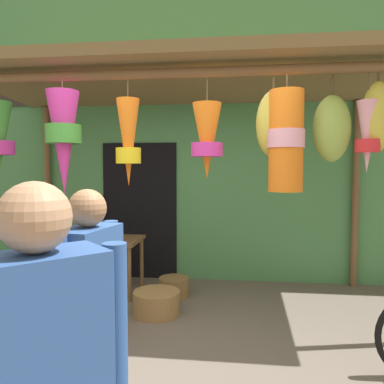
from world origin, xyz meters
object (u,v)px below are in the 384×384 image
object	(u,v)px
flower_heap_on_table	(92,233)
customer_foreground	(89,304)
wicker_basket_spare	(157,303)
folding_chair	(86,287)
wicker_basket_by_table	(174,287)
display_table	(87,244)

from	to	relation	value
flower_heap_on_table	customer_foreground	xyz separation A→B (m)	(1.09, -2.78, 0.11)
flower_heap_on_table	wicker_basket_spare	world-z (taller)	flower_heap_on_table
flower_heap_on_table	folding_chair	world-z (taller)	folding_chair
flower_heap_on_table	customer_foreground	bearing A→B (deg)	-68.56
folding_chair	wicker_basket_by_table	world-z (taller)	folding_chair
flower_heap_on_table	folding_chair	bearing A→B (deg)	-70.54
wicker_basket_by_table	wicker_basket_spare	distance (m)	0.60
display_table	wicker_basket_spare	size ratio (longest dim) A/B	2.69
display_table	wicker_basket_by_table	bearing A→B (deg)	-2.70
display_table	flower_heap_on_table	size ratio (longest dim) A/B	2.06
wicker_basket_by_table	customer_foreground	bearing A→B (deg)	-90.22
folding_chair	customer_foreground	size ratio (longest dim) A/B	0.55
wicker_basket_spare	customer_foreground	size ratio (longest dim) A/B	0.34
customer_foreground	flower_heap_on_table	bearing A→B (deg)	111.44
display_table	flower_heap_on_table	distance (m)	0.15
display_table	wicker_basket_spare	world-z (taller)	display_table
flower_heap_on_table	wicker_basket_spare	size ratio (longest dim) A/B	1.31
wicker_basket_by_table	customer_foreground	size ratio (longest dim) A/B	0.25
flower_heap_on_table	wicker_basket_by_table	distance (m)	1.28
display_table	wicker_basket_by_table	size ratio (longest dim) A/B	3.69
wicker_basket_by_table	customer_foreground	xyz separation A→B (m)	(-0.01, -2.70, 0.76)
display_table	flower_heap_on_table	world-z (taller)	flower_heap_on_table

